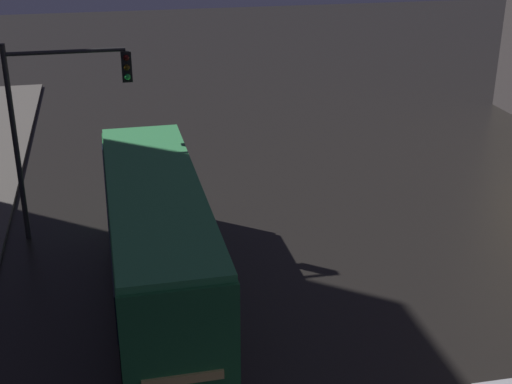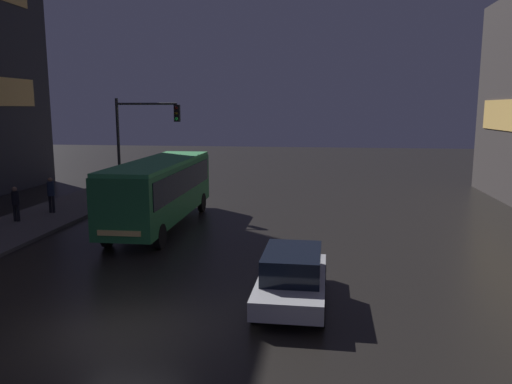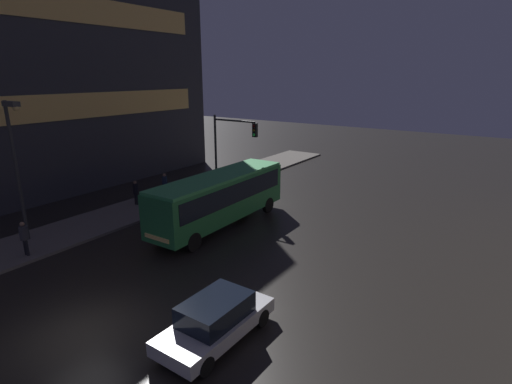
{
  "view_description": "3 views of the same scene",
  "coord_description": "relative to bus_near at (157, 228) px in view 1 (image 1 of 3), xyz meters",
  "views": [
    {
      "loc": [
        -3.59,
        -5.85,
        9.97
      ],
      "look_at": [
        0.38,
        12.53,
        1.98
      ],
      "focal_mm": 50.0,
      "sensor_mm": 36.0,
      "label": 1
    },
    {
      "loc": [
        4.79,
        -11.19,
        5.5
      ],
      "look_at": [
        1.69,
        12.17,
        1.53
      ],
      "focal_mm": 35.0,
      "sensor_mm": 36.0,
      "label": 2
    },
    {
      "loc": [
        11.71,
        -6.49,
        8.72
      ],
      "look_at": [
        -0.84,
        12.01,
        2.11
      ],
      "focal_mm": 28.0,
      "sensor_mm": 36.0,
      "label": 3
    }
  ],
  "objects": [
    {
      "name": "bus_near",
      "position": [
        0.0,
        0.0,
        0.0
      ],
      "size": [
        2.52,
        10.1,
        3.12
      ],
      "rotation": [
        0.0,
        0.0,
        3.15
      ],
      "color": "#236B38",
      "rests_on": "ground"
    },
    {
      "name": "traffic_light_main",
      "position": [
        -2.46,
        4.15,
        2.19
      ],
      "size": [
        3.6,
        0.35,
        6.03
      ],
      "color": "#2D2D2D",
      "rests_on": "ground"
    }
  ]
}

